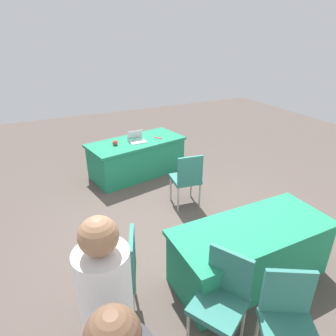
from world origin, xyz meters
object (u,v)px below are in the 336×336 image
object	(u,v)px
laptop_silver	(137,140)
yarn_ball	(115,143)
chair_tucked_right	(120,270)
person_organiser	(109,318)
table_mid_left	(250,252)
chair_near_front	(222,296)
chair_aisle	(187,177)
table_foreground	(137,157)
scissors_red	(158,138)
chair_tucked_left	(288,320)

from	to	relation	value
laptop_silver	yarn_ball	size ratio (longest dim) A/B	3.23
chair_tucked_right	laptop_silver	bearing A→B (deg)	-2.10
person_organiser	table_mid_left	bearing A→B (deg)	119.45
chair_near_front	chair_aisle	size ratio (longest dim) A/B	1.00
chair_near_front	person_organiser	bearing A→B (deg)	68.47
chair_near_front	laptop_silver	world-z (taller)	chair_near_front
table_foreground	chair_tucked_right	size ratio (longest dim) A/B	2.11
laptop_silver	scissors_red	distance (m)	0.46
person_organiser	scissors_red	size ratio (longest dim) A/B	9.93
scissors_red	yarn_ball	bearing A→B (deg)	-122.71
table_foreground	chair_tucked_left	world-z (taller)	chair_tucked_left
table_foreground	chair_aisle	size ratio (longest dim) A/B	2.13
table_foreground	chair_aisle	xyz separation A→B (m)	(-0.31, 1.54, 0.18)
yarn_ball	table_foreground	bearing A→B (deg)	-171.73
chair_tucked_right	yarn_ball	distance (m)	3.14
chair_near_front	chair_aisle	world-z (taller)	chair_aisle
chair_tucked_right	chair_aisle	bearing A→B (deg)	-25.17
table_foreground	chair_near_front	xyz separation A→B (m)	(0.56, 3.76, 0.18)
table_foreground	chair_tucked_left	distance (m)	4.23
chair_tucked_left	scissors_red	bearing A→B (deg)	-70.11
scissors_red	laptop_silver	bearing A→B (deg)	-122.80
table_foreground	chair_tucked_left	xyz separation A→B (m)	(0.22, 4.22, 0.20)
person_organiser	chair_aisle	bearing A→B (deg)	150.82
chair_aisle	person_organiser	distance (m)	3.08
table_mid_left	chair_tucked_right	bearing A→B (deg)	-7.01
laptop_silver	chair_near_front	bearing A→B (deg)	78.97
yarn_ball	table_mid_left	bearing A→B (deg)	101.57
chair_tucked_left	yarn_ball	world-z (taller)	chair_tucked_left
chair_tucked_right	laptop_silver	xyz separation A→B (m)	(-1.30, -3.02, 0.21)
laptop_silver	yarn_ball	distance (m)	0.45
table_foreground	laptop_silver	size ratio (longest dim) A/B	6.17
table_foreground	chair_tucked_right	world-z (taller)	chair_tucked_right
chair_tucked_right	chair_tucked_left	bearing A→B (deg)	-115.58
chair_tucked_right	laptop_silver	world-z (taller)	chair_tucked_right
chair_tucked_left	chair_tucked_right	size ratio (longest dim) A/B	1.01
chair_tucked_left	yarn_ball	size ratio (longest dim) A/B	9.55
chair_near_front	chair_tucked_right	world-z (taller)	chair_tucked_right
chair_aisle	table_foreground	bearing A→B (deg)	108.90
table_foreground	person_organiser	distance (m)	4.27
person_organiser	yarn_ball	xyz separation A→B (m)	(-1.16, -3.84, -0.23)
person_organiser	yarn_ball	distance (m)	4.02
chair_tucked_left	scissors_red	size ratio (longest dim) A/B	5.40
chair_tucked_left	chair_aisle	xyz separation A→B (m)	(-0.53, -2.67, -0.02)
chair_tucked_left	table_mid_left	bearing A→B (deg)	-84.97
table_foreground	person_organiser	bearing A→B (deg)	67.70
yarn_ball	scissors_red	world-z (taller)	yarn_ball
table_foreground	chair_tucked_left	bearing A→B (deg)	87.00
chair_tucked_right	table_mid_left	bearing A→B (deg)	-75.87
chair_tucked_right	yarn_ball	size ratio (longest dim) A/B	9.47
chair_near_front	scissors_red	size ratio (longest dim) A/B	5.29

